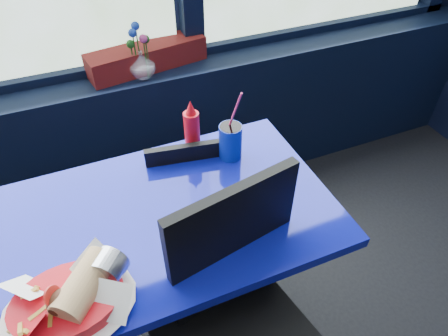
% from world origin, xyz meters
% --- Properties ---
extents(window_sill, '(5.00, 0.26, 0.80)m').
position_xyz_m(window_sill, '(0.00, 2.87, 0.40)').
color(window_sill, black).
rests_on(window_sill, ground).
extents(near_table, '(1.20, 0.70, 0.75)m').
position_xyz_m(near_table, '(0.30, 2.00, 0.57)').
color(near_table, black).
rests_on(near_table, ground).
extents(chair_near_front, '(0.53, 0.53, 1.01)m').
position_xyz_m(chair_near_front, '(0.46, 1.66, 0.58)').
color(chair_near_front, black).
rests_on(chair_near_front, ground).
extents(chair_near_back, '(0.43, 0.43, 0.82)m').
position_xyz_m(chair_near_back, '(0.50, 2.33, 0.47)').
color(chair_near_back, black).
rests_on(chair_near_back, ground).
extents(planter_box, '(0.59, 0.24, 0.12)m').
position_xyz_m(planter_box, '(0.53, 2.90, 0.86)').
color(planter_box, maroon).
rests_on(planter_box, window_sill).
extents(flower_vase, '(0.15, 0.15, 0.26)m').
position_xyz_m(flower_vase, '(0.48, 2.82, 0.88)').
color(flower_vase, silver).
rests_on(flower_vase, window_sill).
extents(food_basket, '(0.39, 0.39, 0.12)m').
position_xyz_m(food_basket, '(0.01, 1.77, 0.79)').
color(food_basket, red).
rests_on(food_basket, near_table).
extents(ketchup_bottle, '(0.06, 0.06, 0.22)m').
position_xyz_m(ketchup_bottle, '(0.54, 2.28, 0.85)').
color(ketchup_bottle, red).
rests_on(ketchup_bottle, near_table).
extents(soda_cup, '(0.09, 0.09, 0.29)m').
position_xyz_m(soda_cup, '(0.66, 2.19, 0.82)').
color(soda_cup, navy).
rests_on(soda_cup, near_table).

